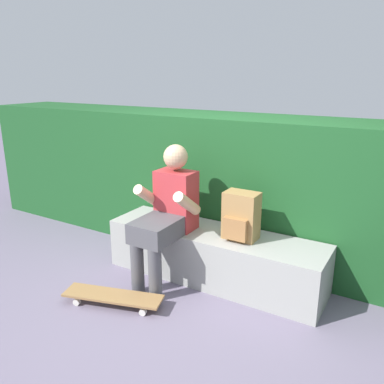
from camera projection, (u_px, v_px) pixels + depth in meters
ground_plane at (195, 295)px, 3.28m from camera, size 24.00×24.00×0.00m
bench_main at (214, 256)px, 3.49m from camera, size 1.95×0.52×0.45m
person_skater at (167, 211)px, 3.35m from camera, size 0.49×0.62×1.20m
skateboard_near_person at (113, 296)px, 3.13m from camera, size 0.82×0.42×0.09m
backpack_on_bench at (241, 217)px, 3.24m from camera, size 0.28×0.23×0.40m
hedge_row at (224, 184)px, 4.02m from camera, size 6.04×0.77×1.38m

